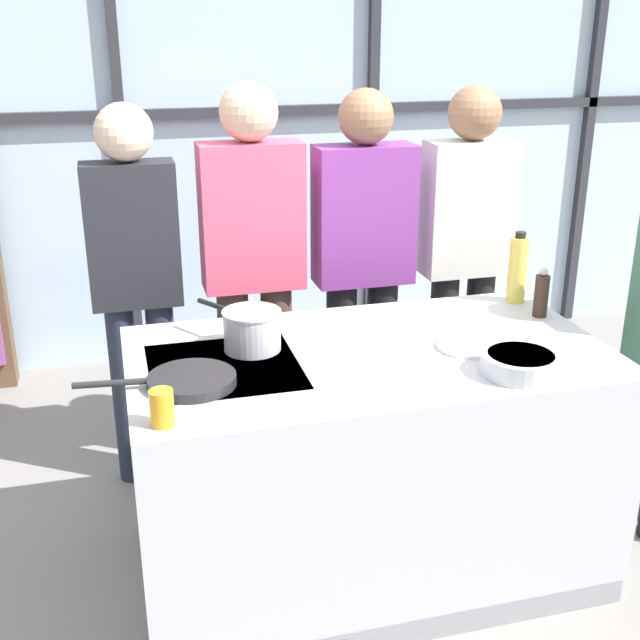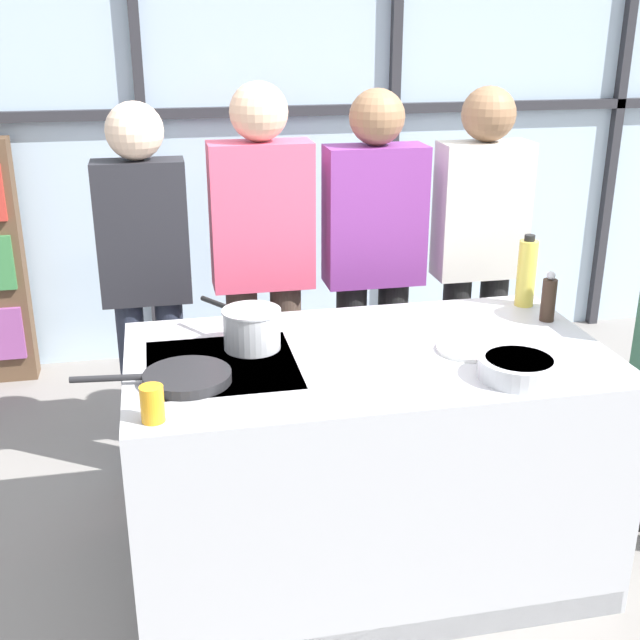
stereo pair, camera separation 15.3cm
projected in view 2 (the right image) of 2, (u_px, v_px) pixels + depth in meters
ground_plane at (364, 562)px, 3.25m from camera, size 18.00×18.00×0.00m
back_window_wall at (271, 133)px, 4.90m from camera, size 6.40×0.10×2.80m
demo_island at (366, 463)px, 3.08m from camera, size 1.75×0.96×0.93m
spectator_far_left at (146, 269)px, 3.56m from camera, size 0.39×0.24×1.75m
spectator_center_left at (263, 258)px, 3.65m from camera, size 0.46×0.25×1.82m
spectator_center_right at (374, 257)px, 3.76m from camera, size 0.46×0.25×1.78m
spectator_far_right at (479, 248)px, 3.86m from camera, size 0.43×0.25×1.78m
frying_pan at (185, 377)px, 2.67m from camera, size 0.53×0.30×0.04m
saucepan at (251, 328)px, 2.93m from camera, size 0.28×0.36×0.15m
white_plate at (468, 349)px, 2.93m from camera, size 0.23×0.23×0.01m
mixing_bowl at (519, 367)px, 2.70m from camera, size 0.28×0.28×0.07m
oil_bottle at (526, 272)px, 3.34m from camera, size 0.08×0.08×0.31m
pepper_grinder at (549, 299)px, 3.19m from camera, size 0.06×0.06×0.21m
juice_glass_near at (152, 404)px, 2.40m from camera, size 0.07×0.07×0.11m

